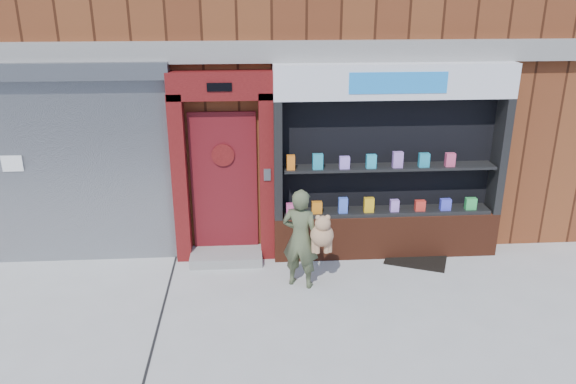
{
  "coord_description": "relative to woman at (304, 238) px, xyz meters",
  "views": [
    {
      "loc": [
        -0.33,
        -6.16,
        4.04
      ],
      "look_at": [
        0.16,
        1.0,
        1.38
      ],
      "focal_mm": 35.0,
      "sensor_mm": 36.0,
      "label": 1
    }
  ],
  "objects": [
    {
      "name": "woman",
      "position": [
        0.0,
        0.0,
        0.0
      ],
      "size": [
        0.76,
        0.53,
        1.45
      ],
      "color": "#4B5437",
      "rests_on": "ground"
    },
    {
      "name": "red_door_bay",
      "position": [
        -1.12,
        0.98,
        0.71
      ],
      "size": [
        1.52,
        0.58,
        2.9
      ],
      "color": "#4C0D0D",
      "rests_on": "ground"
    },
    {
      "name": "ground",
      "position": [
        -0.37,
        -0.89,
        -0.74
      ],
      "size": [
        80.0,
        80.0,
        0.0
      ],
      "primitive_type": "plane",
      "color": "#9E9E99",
      "rests_on": "ground"
    },
    {
      "name": "shutter_bay",
      "position": [
        -3.37,
        1.04,
        0.98
      ],
      "size": [
        3.1,
        0.3,
        3.04
      ],
      "color": "gray",
      "rests_on": "ground"
    },
    {
      "name": "pharmacy_bay",
      "position": [
        1.38,
        0.93,
        0.63
      ],
      "size": [
        3.5,
        0.41,
        3.0
      ],
      "color": "#582515",
      "rests_on": "ground"
    },
    {
      "name": "doormat",
      "position": [
        1.83,
        0.66,
        -0.73
      ],
      "size": [
        1.09,
        0.94,
        0.02
      ],
      "primitive_type": "cube",
      "rotation": [
        0.0,
        0.0,
        -0.39
      ],
      "color": "black",
      "rests_on": "ground"
    }
  ]
}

